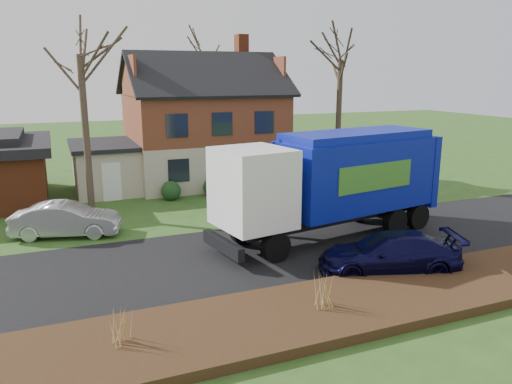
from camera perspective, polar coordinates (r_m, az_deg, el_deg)
name	(u,v)px	position (r m, az deg, el deg)	size (l,w,h in m)	color
ground	(259,254)	(19.37, 0.34, -7.12)	(120.00, 120.00, 0.00)	#2B501A
road	(259,254)	(19.37, 0.34, -7.09)	(80.00, 7.00, 0.02)	black
mulch_verge	(329,309)	(14.96, 8.38, -13.10)	(80.00, 3.50, 0.30)	#311C10
main_house	(196,118)	(31.92, -6.88, 8.35)	(12.95, 8.95, 9.26)	#C1B39B
garbage_truck	(336,178)	(21.03, 9.08, 1.61)	(10.64, 4.45, 4.43)	black
silver_sedan	(66,220)	(22.73, -20.88, -2.97)	(1.54, 4.42, 1.45)	#ACB0B4
navy_wagon	(389,253)	(18.01, 14.96, -6.80)	(1.99, 4.90, 1.42)	black
tree_front_west	(78,28)	(24.61, -19.72, 17.22)	(3.57, 3.57, 10.61)	#453629
tree_front_east	(342,39)	(32.79, 9.75, 16.82)	(3.92, 3.92, 10.88)	#413327
tree_back	(204,44)	(40.73, -6.02, 16.51)	(3.43, 3.43, 10.85)	#443B29
grass_clump_west	(122,325)	(13.06, -15.07, -14.49)	(0.36, 0.30, 0.96)	tan
grass_clump_mid	(324,288)	(14.54, 7.77, -10.87)	(0.39, 0.32, 1.09)	#A9864A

